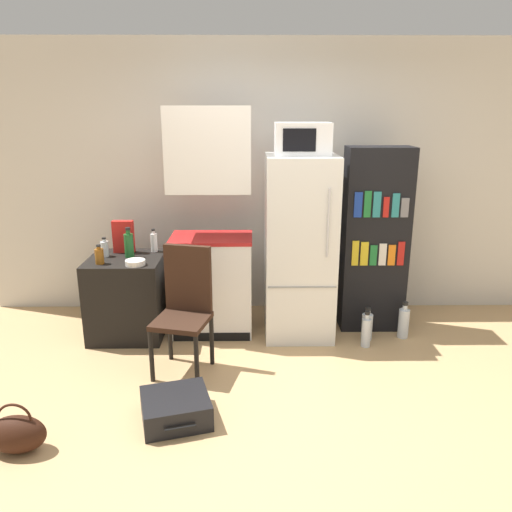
{
  "coord_description": "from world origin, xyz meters",
  "views": [
    {
      "loc": [
        -0.32,
        -3.01,
        2.03
      ],
      "look_at": [
        -0.28,
        0.85,
        0.88
      ],
      "focal_mm": 35.0,
      "sensor_mm": 36.0,
      "label": 1
    }
  ],
  "objects_px": {
    "bottle_milk_white": "(154,242)",
    "water_bottle_middle": "(404,322)",
    "handbag": "(17,434)",
    "water_bottle_front": "(366,332)",
    "side_table": "(128,296)",
    "bottle_amber_beer": "(99,256)",
    "kitchen_hutch": "(211,233)",
    "bookshelf": "(374,240)",
    "bowl": "(135,263)",
    "microwave": "(302,139)",
    "cereal_box": "(123,237)",
    "bottle_green_tall": "(129,245)",
    "refrigerator": "(300,248)",
    "chair": "(185,301)",
    "water_bottle_back": "(367,326)",
    "bottle_clear_short": "(105,248)",
    "suitcase_large_flat": "(176,408)"
  },
  "relations": [
    {
      "from": "bottle_amber_beer",
      "to": "suitcase_large_flat",
      "type": "bearing_deg",
      "value": -56.24
    },
    {
      "from": "chair",
      "to": "bottle_amber_beer",
      "type": "bearing_deg",
      "value": 163.71
    },
    {
      "from": "microwave",
      "to": "cereal_box",
      "type": "bearing_deg",
      "value": 173.76
    },
    {
      "from": "bottle_milk_white",
      "to": "water_bottle_middle",
      "type": "distance_m",
      "value": 2.42
    },
    {
      "from": "side_table",
      "to": "bottle_amber_beer",
      "type": "xyz_separation_m",
      "value": [
        -0.17,
        -0.17,
        0.44
      ]
    },
    {
      "from": "microwave",
      "to": "handbag",
      "type": "distance_m",
      "value": 3.02
    },
    {
      "from": "microwave",
      "to": "bottle_milk_white",
      "type": "bearing_deg",
      "value": 171.5
    },
    {
      "from": "bookshelf",
      "to": "bottle_milk_white",
      "type": "distance_m",
      "value": 2.05
    },
    {
      "from": "chair",
      "to": "suitcase_large_flat",
      "type": "relative_size",
      "value": 1.87
    },
    {
      "from": "microwave",
      "to": "water_bottle_front",
      "type": "distance_m",
      "value": 1.77
    },
    {
      "from": "kitchen_hutch",
      "to": "bowl",
      "type": "relative_size",
      "value": 12.07
    },
    {
      "from": "microwave",
      "to": "bottle_amber_beer",
      "type": "relative_size",
      "value": 2.74
    },
    {
      "from": "bottle_clear_short",
      "to": "water_bottle_front",
      "type": "xyz_separation_m",
      "value": [
        2.34,
        -0.34,
        -0.67
      ]
    },
    {
      "from": "bookshelf",
      "to": "bottle_clear_short",
      "type": "height_order",
      "value": "bookshelf"
    },
    {
      "from": "bottle_milk_white",
      "to": "cereal_box",
      "type": "xyz_separation_m",
      "value": [
        -0.27,
        -0.02,
        0.06
      ]
    },
    {
      "from": "water_bottle_front",
      "to": "water_bottle_back",
      "type": "xyz_separation_m",
      "value": [
        0.04,
        0.14,
        -0.01
      ]
    },
    {
      "from": "cereal_box",
      "to": "water_bottle_back",
      "type": "bearing_deg",
      "value": -8.47
    },
    {
      "from": "bottle_clear_short",
      "to": "water_bottle_middle",
      "type": "relative_size",
      "value": 0.51
    },
    {
      "from": "bookshelf",
      "to": "chair",
      "type": "xyz_separation_m",
      "value": [
        -1.66,
        -0.79,
        -0.28
      ]
    },
    {
      "from": "bottle_amber_beer",
      "to": "suitcase_large_flat",
      "type": "height_order",
      "value": "bottle_amber_beer"
    },
    {
      "from": "kitchen_hutch",
      "to": "handbag",
      "type": "height_order",
      "value": "kitchen_hutch"
    },
    {
      "from": "bottle_milk_white",
      "to": "chair",
      "type": "height_order",
      "value": "chair"
    },
    {
      "from": "kitchen_hutch",
      "to": "bookshelf",
      "type": "bearing_deg",
      "value": 3.29
    },
    {
      "from": "bottle_green_tall",
      "to": "water_bottle_middle",
      "type": "xyz_separation_m",
      "value": [
        2.49,
        -0.14,
        -0.71
      ]
    },
    {
      "from": "side_table",
      "to": "refrigerator",
      "type": "relative_size",
      "value": 0.45
    },
    {
      "from": "bottle_milk_white",
      "to": "bowl",
      "type": "distance_m",
      "value": 0.44
    },
    {
      "from": "bookshelf",
      "to": "water_bottle_front",
      "type": "xyz_separation_m",
      "value": [
        -0.13,
        -0.44,
        -0.72
      ]
    },
    {
      "from": "bottle_amber_beer",
      "to": "cereal_box",
      "type": "distance_m",
      "value": 0.39
    },
    {
      "from": "bottle_milk_white",
      "to": "bottle_clear_short",
      "type": "height_order",
      "value": "bottle_milk_white"
    },
    {
      "from": "kitchen_hutch",
      "to": "handbag",
      "type": "bearing_deg",
      "value": -121.54
    },
    {
      "from": "kitchen_hutch",
      "to": "bowl",
      "type": "height_order",
      "value": "kitchen_hutch"
    },
    {
      "from": "cereal_box",
      "to": "water_bottle_back",
      "type": "distance_m",
      "value": 2.38
    },
    {
      "from": "kitchen_hutch",
      "to": "refrigerator",
      "type": "distance_m",
      "value": 0.81
    },
    {
      "from": "water_bottle_front",
      "to": "bowl",
      "type": "bearing_deg",
      "value": 178.02
    },
    {
      "from": "chair",
      "to": "kitchen_hutch",
      "type": "bearing_deg",
      "value": 90.9
    },
    {
      "from": "kitchen_hutch",
      "to": "bowl",
      "type": "distance_m",
      "value": 0.72
    },
    {
      "from": "suitcase_large_flat",
      "to": "water_bottle_front",
      "type": "relative_size",
      "value": 1.63
    },
    {
      "from": "handbag",
      "to": "water_bottle_front",
      "type": "xyz_separation_m",
      "value": [
        2.45,
        1.39,
        0.01
      ]
    },
    {
      "from": "microwave",
      "to": "kitchen_hutch",
      "type": "bearing_deg",
      "value": 175.59
    },
    {
      "from": "suitcase_large_flat",
      "to": "water_bottle_middle",
      "type": "distance_m",
      "value": 2.28
    },
    {
      "from": "bookshelf",
      "to": "bowl",
      "type": "relative_size",
      "value": 10.05
    },
    {
      "from": "side_table",
      "to": "water_bottle_back",
      "type": "bearing_deg",
      "value": -3.78
    },
    {
      "from": "bowl",
      "to": "water_bottle_middle",
      "type": "height_order",
      "value": "bowl"
    },
    {
      "from": "suitcase_large_flat",
      "to": "handbag",
      "type": "relative_size",
      "value": 1.49
    },
    {
      "from": "water_bottle_middle",
      "to": "water_bottle_back",
      "type": "xyz_separation_m",
      "value": [
        -0.34,
        -0.04,
        -0.02
      ]
    },
    {
      "from": "cereal_box",
      "to": "bottle_green_tall",
      "type": "bearing_deg",
      "value": -61.75
    },
    {
      "from": "water_bottle_back",
      "to": "bottle_green_tall",
      "type": "bearing_deg",
      "value": 175.33
    },
    {
      "from": "bottle_amber_beer",
      "to": "cereal_box",
      "type": "relative_size",
      "value": 0.56
    },
    {
      "from": "kitchen_hutch",
      "to": "microwave",
      "type": "height_order",
      "value": "kitchen_hutch"
    },
    {
      "from": "chair",
      "to": "cereal_box",
      "type": "bearing_deg",
      "value": 142.8
    }
  ]
}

